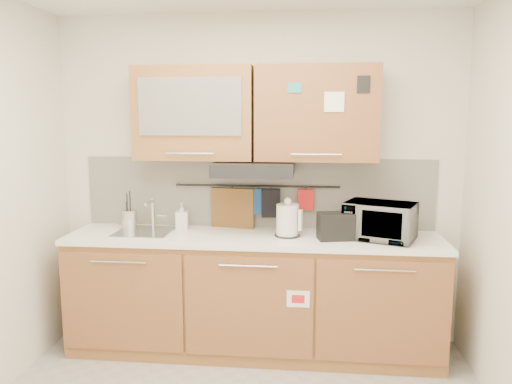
# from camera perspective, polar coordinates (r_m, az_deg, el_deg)

# --- Properties ---
(wall_back) EXTENTS (3.20, 0.00, 3.20)m
(wall_back) POSITION_cam_1_polar(r_m,az_deg,el_deg) (4.01, 0.16, 1.36)
(wall_back) COLOR silver
(wall_back) RESTS_ON ground
(base_cabinet) EXTENTS (2.80, 0.64, 0.88)m
(base_cabinet) POSITION_cam_1_polar(r_m,az_deg,el_deg) (3.93, -0.31, -12.27)
(base_cabinet) COLOR #9A5F36
(base_cabinet) RESTS_ON floor
(countertop) EXTENTS (2.82, 0.62, 0.04)m
(countertop) POSITION_cam_1_polar(r_m,az_deg,el_deg) (3.78, -0.32, -5.27)
(countertop) COLOR white
(countertop) RESTS_ON base_cabinet
(backsplash) EXTENTS (2.80, 0.02, 0.56)m
(backsplash) POSITION_cam_1_polar(r_m,az_deg,el_deg) (4.01, 0.14, -0.08)
(backsplash) COLOR silver
(backsplash) RESTS_ON countertop
(upper_cabinets) EXTENTS (1.82, 0.37, 0.70)m
(upper_cabinets) POSITION_cam_1_polar(r_m,az_deg,el_deg) (3.80, -0.19, 8.97)
(upper_cabinets) COLOR #9A5F36
(upper_cabinets) RESTS_ON wall_back
(range_hood) EXTENTS (0.60, 0.46, 0.10)m
(range_hood) POSITION_cam_1_polar(r_m,az_deg,el_deg) (3.75, -0.23, 2.69)
(range_hood) COLOR black
(range_hood) RESTS_ON upper_cabinets
(sink) EXTENTS (0.42, 0.40, 0.26)m
(sink) POSITION_cam_1_polar(r_m,az_deg,el_deg) (3.97, -12.59, -4.43)
(sink) COLOR silver
(sink) RESTS_ON countertop
(utensil_rail) EXTENTS (1.30, 0.02, 0.02)m
(utensil_rail) POSITION_cam_1_polar(r_m,az_deg,el_deg) (3.97, 0.09, 0.69)
(utensil_rail) COLOR black
(utensil_rail) RESTS_ON backsplash
(utensil_crock) EXTENTS (0.12, 0.12, 0.30)m
(utensil_crock) POSITION_cam_1_polar(r_m,az_deg,el_deg) (4.10, -14.23, -3.03)
(utensil_crock) COLOR silver
(utensil_crock) RESTS_ON countertop
(kettle) EXTENTS (0.22, 0.22, 0.29)m
(kettle) POSITION_cam_1_polar(r_m,az_deg,el_deg) (3.73, 3.64, -3.32)
(kettle) COLOR silver
(kettle) RESTS_ON countertop
(toaster) EXTENTS (0.29, 0.20, 0.20)m
(toaster) POSITION_cam_1_polar(r_m,az_deg,el_deg) (3.68, 9.14, -3.85)
(toaster) COLOR black
(toaster) RESTS_ON countertop
(microwave) EXTENTS (0.58, 0.49, 0.27)m
(microwave) POSITION_cam_1_polar(r_m,az_deg,el_deg) (3.75, 13.97, -3.22)
(microwave) COLOR #999999
(microwave) RESTS_ON countertop
(soap_bottle) EXTENTS (0.11, 0.11, 0.21)m
(soap_bottle) POSITION_cam_1_polar(r_m,az_deg,el_deg) (4.00, -8.48, -2.73)
(soap_bottle) COLOR #999999
(soap_bottle) RESTS_ON countertop
(cutting_board) EXTENTS (0.35, 0.09, 0.44)m
(cutting_board) POSITION_cam_1_polar(r_m,az_deg,el_deg) (4.02, -2.72, -2.68)
(cutting_board) COLOR brown
(cutting_board) RESTS_ON utensil_rail
(oven_mitt) EXTENTS (0.12, 0.06, 0.20)m
(oven_mitt) POSITION_cam_1_polar(r_m,az_deg,el_deg) (3.97, 0.30, -1.07)
(oven_mitt) COLOR navy
(oven_mitt) RESTS_ON utensil_rail
(dark_pouch) EXTENTS (0.15, 0.06, 0.23)m
(dark_pouch) POSITION_cam_1_polar(r_m,az_deg,el_deg) (3.96, 1.69, -1.27)
(dark_pouch) COLOR black
(dark_pouch) RESTS_ON utensil_rail
(pot_holder) EXTENTS (0.13, 0.04, 0.16)m
(pot_holder) POSITION_cam_1_polar(r_m,az_deg,el_deg) (3.95, 5.70, -0.86)
(pot_holder) COLOR red
(pot_holder) RESTS_ON utensil_rail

